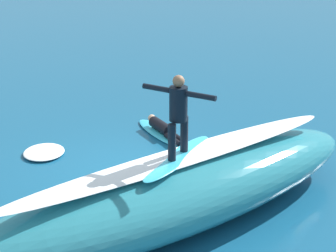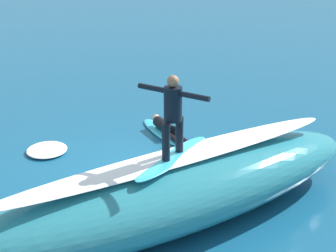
# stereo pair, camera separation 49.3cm
# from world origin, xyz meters

# --- Properties ---
(ground_plane) EXTENTS (120.00, 120.00, 0.00)m
(ground_plane) POSITION_xyz_m (0.00, 0.00, 0.00)
(ground_plane) COLOR #145175
(wave_crest) EXTENTS (8.62, 4.58, 1.28)m
(wave_crest) POSITION_xyz_m (-0.30, 2.18, 0.64)
(wave_crest) COLOR teal
(wave_crest) RESTS_ON ground_plane
(wave_foam_lip) EXTENTS (7.00, 2.87, 0.08)m
(wave_foam_lip) POSITION_xyz_m (-0.30, 2.18, 1.32)
(wave_foam_lip) COLOR white
(wave_foam_lip) RESTS_ON wave_crest
(surfboard_riding) EXTENTS (1.98, 1.85, 0.09)m
(surfboard_riding) POSITION_xyz_m (-0.24, 2.20, 1.32)
(surfboard_riding) COLOR #33B2D1
(surfboard_riding) RESTS_ON wave_crest
(surfer_riding) EXTENTS (1.01, 1.11, 1.48)m
(surfer_riding) POSITION_xyz_m (-0.24, 2.20, 2.23)
(surfer_riding) COLOR black
(surfer_riding) RESTS_ON surfboard_riding
(surfboard_paddling) EXTENTS (1.00, 2.26, 0.08)m
(surfboard_paddling) POSITION_xyz_m (-1.22, -1.96, 0.04)
(surfboard_paddling) COLOR #33B2D1
(surfboard_paddling) RESTS_ON ground_plane
(surfer_paddling) EXTENTS (0.59, 1.67, 0.30)m
(surfer_paddling) POSITION_xyz_m (-1.25, -1.84, 0.21)
(surfer_paddling) COLOR black
(surfer_paddling) RESTS_ON surfboard_paddling
(foam_patch_near) EXTENTS (1.24, 1.29, 0.11)m
(foam_patch_near) POSITION_xyz_m (1.79, -1.66, 0.05)
(foam_patch_near) COLOR white
(foam_patch_near) RESTS_ON ground_plane
(foam_patch_mid) EXTENTS (1.17, 0.90, 0.11)m
(foam_patch_mid) POSITION_xyz_m (2.10, 1.88, 0.06)
(foam_patch_mid) COLOR white
(foam_patch_mid) RESTS_ON ground_plane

